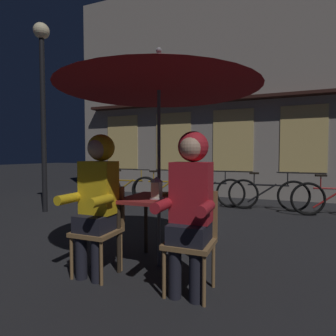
{
  "coord_description": "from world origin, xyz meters",
  "views": [
    {
      "loc": [
        1.17,
        -2.68,
        1.19
      ],
      "look_at": [
        0.0,
        0.26,
        1.04
      ],
      "focal_mm": 29.5,
      "sensor_mm": 36.0,
      "label": 1
    }
  ],
  "objects_px": {
    "chair_left": "(101,224)",
    "person_left_hooded": "(97,190)",
    "bicycle_fifth": "(336,199)",
    "chair_right": "(192,235)",
    "bicycle_nearest": "(127,188)",
    "book": "(161,194)",
    "patio_umbrella": "(159,72)",
    "bicycle_fourth": "(268,194)",
    "street_lamp": "(42,81)",
    "bicycle_second": "(165,190)",
    "person_right_hooded": "(190,195)",
    "bicycle_third": "(208,191)",
    "cafe_table": "(159,207)",
    "lantern": "(157,187)"
  },
  "relations": [
    {
      "from": "person_left_hooded",
      "to": "street_lamp",
      "type": "height_order",
      "value": "street_lamp"
    },
    {
      "from": "chair_left",
      "to": "book",
      "type": "xyz_separation_m",
      "value": [
        0.43,
        0.57,
        0.26
      ]
    },
    {
      "from": "patio_umbrella",
      "to": "bicycle_fifth",
      "type": "bearing_deg",
      "value": 56.86
    },
    {
      "from": "chair_left",
      "to": "chair_right",
      "type": "bearing_deg",
      "value": 0.0
    },
    {
      "from": "lantern",
      "to": "person_left_hooded",
      "type": "xyz_separation_m",
      "value": [
        -0.5,
        -0.32,
        -0.01
      ]
    },
    {
      "from": "bicycle_nearest",
      "to": "chair_right",
      "type": "bearing_deg",
      "value": -52.96
    },
    {
      "from": "book",
      "to": "person_right_hooded",
      "type": "bearing_deg",
      "value": -66.16
    },
    {
      "from": "bicycle_nearest",
      "to": "bicycle_third",
      "type": "bearing_deg",
      "value": 4.41
    },
    {
      "from": "cafe_table",
      "to": "bicycle_nearest",
      "type": "height_order",
      "value": "bicycle_nearest"
    },
    {
      "from": "street_lamp",
      "to": "bicycle_fourth",
      "type": "bearing_deg",
      "value": 23.58
    },
    {
      "from": "patio_umbrella",
      "to": "chair_left",
      "type": "bearing_deg",
      "value": -142.45
    },
    {
      "from": "street_lamp",
      "to": "bicycle_third",
      "type": "xyz_separation_m",
      "value": [
        3.04,
        1.87,
        -2.37
      ]
    },
    {
      "from": "person_left_hooded",
      "to": "person_right_hooded",
      "type": "relative_size",
      "value": 1.0
    },
    {
      "from": "chair_right",
      "to": "bicycle_second",
      "type": "height_order",
      "value": "chair_right"
    },
    {
      "from": "chair_left",
      "to": "person_right_hooded",
      "type": "height_order",
      "value": "person_right_hooded"
    },
    {
      "from": "bicycle_second",
      "to": "person_left_hooded",
      "type": "bearing_deg",
      "value": -77.35
    },
    {
      "from": "chair_left",
      "to": "bicycle_fifth",
      "type": "distance_m",
      "value": 4.67
    },
    {
      "from": "cafe_table",
      "to": "bicycle_fourth",
      "type": "distance_m",
      "value": 3.74
    },
    {
      "from": "bicycle_third",
      "to": "bicycle_fourth",
      "type": "bearing_deg",
      "value": 1.03
    },
    {
      "from": "street_lamp",
      "to": "bicycle_fifth",
      "type": "relative_size",
      "value": 2.34
    },
    {
      "from": "bicycle_second",
      "to": "book",
      "type": "height_order",
      "value": "bicycle_second"
    },
    {
      "from": "lantern",
      "to": "chair_right",
      "type": "relative_size",
      "value": 0.27
    },
    {
      "from": "chair_left",
      "to": "person_left_hooded",
      "type": "xyz_separation_m",
      "value": [
        -0.0,
        -0.06,
        0.36
      ]
    },
    {
      "from": "person_left_hooded",
      "to": "chair_right",
      "type": "bearing_deg",
      "value": 3.39
    },
    {
      "from": "lantern",
      "to": "chair_right",
      "type": "xyz_separation_m",
      "value": [
        0.46,
        -0.26,
        -0.37
      ]
    },
    {
      "from": "street_lamp",
      "to": "bicycle_fourth",
      "type": "relative_size",
      "value": 2.31
    },
    {
      "from": "chair_left",
      "to": "book",
      "type": "height_order",
      "value": "chair_left"
    },
    {
      "from": "lantern",
      "to": "bicycle_third",
      "type": "relative_size",
      "value": 0.14
    },
    {
      "from": "book",
      "to": "bicycle_third",
      "type": "bearing_deg",
      "value": 77.62
    },
    {
      "from": "lantern",
      "to": "person_right_hooded",
      "type": "distance_m",
      "value": 0.56
    },
    {
      "from": "patio_umbrella",
      "to": "bicycle_nearest",
      "type": "bearing_deg",
      "value": 124.82
    },
    {
      "from": "bicycle_nearest",
      "to": "bicycle_third",
      "type": "distance_m",
      "value": 2.06
    },
    {
      "from": "chair_right",
      "to": "street_lamp",
      "type": "bearing_deg",
      "value": 151.63
    },
    {
      "from": "chair_left",
      "to": "bicycle_fourth",
      "type": "height_order",
      "value": "chair_left"
    },
    {
      "from": "cafe_table",
      "to": "person_left_hooded",
      "type": "height_order",
      "value": "person_left_hooded"
    },
    {
      "from": "person_left_hooded",
      "to": "lantern",
      "type": "bearing_deg",
      "value": 32.13
    },
    {
      "from": "person_left_hooded",
      "to": "bicycle_fifth",
      "type": "relative_size",
      "value": 0.84
    },
    {
      "from": "person_left_hooded",
      "to": "bicycle_fifth",
      "type": "height_order",
      "value": "person_left_hooded"
    },
    {
      "from": "person_left_hooded",
      "to": "bicycle_fourth",
      "type": "height_order",
      "value": "person_left_hooded"
    },
    {
      "from": "bicycle_second",
      "to": "book",
      "type": "bearing_deg",
      "value": -68.38
    },
    {
      "from": "bicycle_second",
      "to": "bicycle_fifth",
      "type": "height_order",
      "value": "same"
    },
    {
      "from": "cafe_table",
      "to": "chair_right",
      "type": "distance_m",
      "value": 0.62
    },
    {
      "from": "bicycle_fourth",
      "to": "book",
      "type": "height_order",
      "value": "bicycle_fourth"
    },
    {
      "from": "bicycle_fifth",
      "to": "book",
      "type": "distance_m",
      "value": 3.98
    },
    {
      "from": "book",
      "to": "patio_umbrella",
      "type": "bearing_deg",
      "value": -91.32
    },
    {
      "from": "bicycle_second",
      "to": "book",
      "type": "relative_size",
      "value": 8.23
    },
    {
      "from": "book",
      "to": "chair_left",
      "type": "bearing_deg",
      "value": -143.75
    },
    {
      "from": "chair_right",
      "to": "bicycle_nearest",
      "type": "height_order",
      "value": "chair_right"
    },
    {
      "from": "bicycle_fourth",
      "to": "chair_left",
      "type": "bearing_deg",
      "value": -110.3
    },
    {
      "from": "bicycle_second",
      "to": "bicycle_fourth",
      "type": "bearing_deg",
      "value": 2.62
    }
  ]
}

